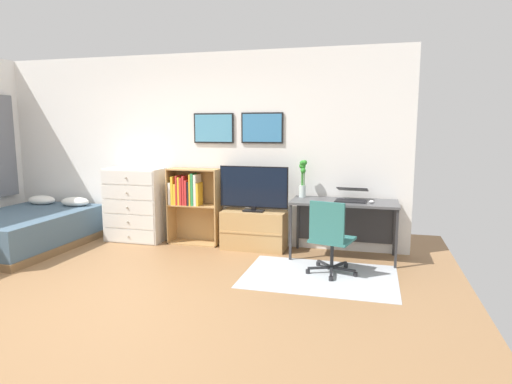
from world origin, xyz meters
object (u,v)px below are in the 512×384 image
bookshelf (191,199)px  desk (344,210)px  bed (25,230)px  tv_stand (254,230)px  dresser (135,205)px  laptop (352,195)px  computer_mouse (372,202)px  television (254,189)px  bamboo_vase (303,177)px  office_chair (330,236)px

bookshelf → desk: (2.17, -0.07, -0.05)m
bed → tv_stand: bed is taller
bookshelf → tv_stand: bearing=-2.8°
dresser → laptop: size_ratio=2.43×
bed → laptop: bearing=9.2°
laptop → computer_mouse: (0.25, -0.12, -0.05)m
dresser → television: size_ratio=1.13×
dresser → bookshelf: (0.85, 0.06, 0.12)m
bookshelf → bamboo_vase: size_ratio=2.18×
desk → office_chair: size_ratio=1.55×
bookshelf → laptop: (2.25, -0.09, 0.15)m
computer_mouse → bamboo_vase: bearing=166.1°
tv_stand → dresser: bearing=-179.5°
bookshelf → office_chair: bearing=-23.1°
bookshelf → office_chair: 2.25m
computer_mouse → television: bearing=175.1°
desk → computer_mouse: bearing=-21.5°
bed → dresser: 1.52m
bed → bookshelf: bookshelf is taller
desk → laptop: bearing=-10.5°
bed → bookshelf: (2.14, 0.81, 0.41)m
dresser → laptop: dresser is taller
bookshelf → laptop: bookshelf is taller
laptop → desk: bearing=173.3°
tv_stand → desk: size_ratio=0.66×
dresser → bamboo_vase: size_ratio=2.16×
office_chair → laptop: bearing=90.6°
dresser → bookshelf: 0.86m
dresser → bookshelf: bearing=4.2°
bed → computer_mouse: (4.64, 0.60, 0.51)m
dresser → computer_mouse: 3.37m
tv_stand → television: 0.58m
office_chair → bamboo_vase: size_ratio=1.73×
bed → bamboo_vase: (3.75, 0.83, 0.76)m
television → bookshelf: bearing=175.8°
desk → computer_mouse: computer_mouse is taller
computer_mouse → office_chair: bearing=-123.0°
bookshelf → computer_mouse: 2.51m
dresser → tv_stand: (1.81, 0.02, -0.27)m
bed → desk: 4.39m
bed → television: (3.10, 0.74, 0.59)m
bed → television: television is taller
television → desk: 1.24m
dresser → computer_mouse: bearing=-2.4°
tv_stand → office_chair: office_chair is taller
dresser → office_chair: (2.92, -0.82, -0.08)m
computer_mouse → bamboo_vase: (-0.90, 0.22, 0.26)m
bed → tv_stand: bearing=13.7°
office_chair → laptop: (0.19, 0.79, 0.35)m
office_chair → computer_mouse: size_ratio=8.27×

